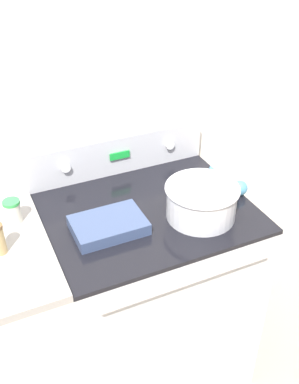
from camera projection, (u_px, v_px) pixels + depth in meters
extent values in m
cube|color=silver|center=(110.00, 100.00, 1.88)|extent=(8.00, 0.05, 2.50)
cube|color=#BCBCC1|center=(147.00, 294.00, 2.03)|extent=(0.80, 0.68, 0.92)
cube|color=black|center=(147.00, 210.00, 1.77)|extent=(0.80, 0.68, 0.02)
cylinder|color=silver|center=(189.00, 281.00, 1.54)|extent=(0.66, 0.02, 0.02)
cube|color=#BCBCC1|center=(117.00, 154.00, 1.96)|extent=(0.80, 0.05, 0.17)
cylinder|color=white|center=(65.00, 168.00, 1.84)|extent=(0.04, 0.02, 0.04)
cylinder|color=white|center=(170.00, 145.00, 2.01)|extent=(0.04, 0.02, 0.04)
cube|color=green|center=(120.00, 155.00, 1.93)|extent=(0.09, 0.01, 0.03)
cube|color=silver|center=(5.00, 342.00, 1.81)|extent=(0.46, 0.68, 0.92)
cylinder|color=silver|center=(201.00, 202.00, 1.69)|extent=(0.26, 0.26, 0.13)
torus|color=silver|center=(202.00, 188.00, 1.65)|extent=(0.28, 0.28, 0.01)
cylinder|color=beige|center=(202.00, 191.00, 1.66)|extent=(0.24, 0.24, 0.02)
cube|color=#38476B|center=(109.00, 225.00, 1.64)|extent=(0.26, 0.18, 0.05)
cube|color=beige|center=(108.00, 223.00, 1.63)|extent=(0.23, 0.16, 0.03)
cylinder|color=teal|center=(224.00, 180.00, 1.93)|extent=(0.01, 0.23, 0.01)
sphere|color=teal|center=(240.00, 188.00, 1.83)|extent=(0.06, 0.06, 0.06)
cylinder|color=beige|center=(13.00, 213.00, 1.65)|extent=(0.06, 0.06, 0.08)
cylinder|color=green|center=(11.00, 202.00, 1.63)|extent=(0.06, 0.06, 0.01)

